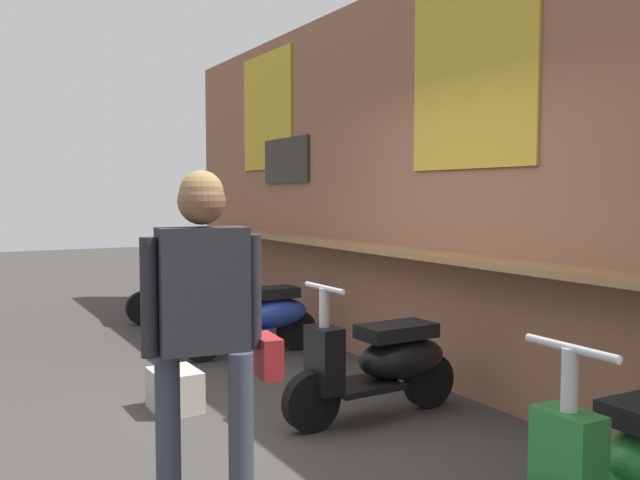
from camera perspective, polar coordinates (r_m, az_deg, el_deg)
ground_plane at (r=4.54m, az=-6.98°, el=-16.40°), size 32.19×32.19×0.00m
market_stall_facade at (r=5.36m, az=13.31°, el=5.10°), size 11.50×0.61×3.38m
scooter_red at (r=8.56m, az=-10.80°, el=-4.10°), size 0.48×1.40×0.97m
scooter_blue at (r=6.69m, az=-5.20°, el=-6.29°), size 0.46×1.40×0.97m
scooter_black at (r=4.87m, az=5.28°, el=-10.17°), size 0.46×1.40×0.97m
shopper_with_handbag at (r=3.27m, az=-9.53°, el=-5.79°), size 0.34×0.67×1.68m
merchandise_crate at (r=5.16m, az=-12.07°, el=-12.20°), size 0.40×0.33×0.29m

